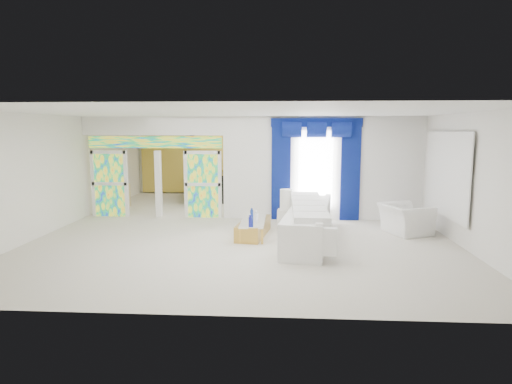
# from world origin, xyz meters

# --- Properties ---
(floor) EXTENTS (12.00, 12.00, 0.00)m
(floor) POSITION_xyz_m (0.00, 0.00, 0.00)
(floor) COLOR #B7AF9E
(floor) RESTS_ON ground
(dividing_wall) EXTENTS (5.70, 0.18, 3.00)m
(dividing_wall) POSITION_xyz_m (2.15, 1.00, 1.50)
(dividing_wall) COLOR white
(dividing_wall) RESTS_ON ground
(dividing_header) EXTENTS (4.30, 0.18, 0.55)m
(dividing_header) POSITION_xyz_m (-2.85, 1.00, 2.73)
(dividing_header) COLOR white
(dividing_header) RESTS_ON dividing_wall
(stained_panel_left) EXTENTS (0.95, 0.04, 2.00)m
(stained_panel_left) POSITION_xyz_m (-4.28, 1.00, 1.00)
(stained_panel_left) COLOR #994C3F
(stained_panel_left) RESTS_ON ground
(stained_panel_right) EXTENTS (0.95, 0.04, 2.00)m
(stained_panel_right) POSITION_xyz_m (-1.42, 1.00, 1.00)
(stained_panel_right) COLOR #994C3F
(stained_panel_right) RESTS_ON ground
(stained_transom) EXTENTS (4.00, 0.05, 0.35)m
(stained_transom) POSITION_xyz_m (-2.85, 1.00, 2.25)
(stained_transom) COLOR #994C3F
(stained_transom) RESTS_ON dividing_header
(window_pane) EXTENTS (1.00, 0.02, 2.30)m
(window_pane) POSITION_xyz_m (1.90, 0.90, 1.45)
(window_pane) COLOR white
(window_pane) RESTS_ON dividing_wall
(blue_drape_left) EXTENTS (0.55, 0.10, 2.80)m
(blue_drape_left) POSITION_xyz_m (0.90, 0.87, 1.40)
(blue_drape_left) COLOR #08034A
(blue_drape_left) RESTS_ON ground
(blue_drape_right) EXTENTS (0.55, 0.10, 2.80)m
(blue_drape_right) POSITION_xyz_m (2.90, 0.87, 1.40)
(blue_drape_right) COLOR #08034A
(blue_drape_right) RESTS_ON ground
(blue_pelmet) EXTENTS (2.60, 0.12, 0.25)m
(blue_pelmet) POSITION_xyz_m (1.90, 0.87, 2.82)
(blue_pelmet) COLOR #08034A
(blue_pelmet) RESTS_ON dividing_wall
(wall_mirror) EXTENTS (0.04, 2.70, 1.90)m
(wall_mirror) POSITION_xyz_m (4.94, -1.00, 1.55)
(wall_mirror) COLOR white
(wall_mirror) RESTS_ON ground
(gold_curtains) EXTENTS (9.70, 0.12, 2.90)m
(gold_curtains) POSITION_xyz_m (0.00, 5.90, 1.50)
(gold_curtains) COLOR gold
(gold_curtains) RESTS_ON ground
(white_sofa) EXTENTS (1.45, 4.17, 0.78)m
(white_sofa) POSITION_xyz_m (1.59, -1.50, 0.39)
(white_sofa) COLOR white
(white_sofa) RESTS_ON ground
(coffee_table) EXTENTS (0.81, 1.79, 0.38)m
(coffee_table) POSITION_xyz_m (0.24, -1.20, 0.19)
(coffee_table) COLOR #B88D39
(coffee_table) RESTS_ON ground
(console_table) EXTENTS (1.12, 0.43, 0.36)m
(console_table) POSITION_xyz_m (1.36, 0.46, 0.18)
(console_table) COLOR white
(console_table) RESTS_ON ground
(table_lamp) EXTENTS (0.36, 0.36, 0.58)m
(table_lamp) POSITION_xyz_m (1.06, 0.46, 0.65)
(table_lamp) COLOR white
(table_lamp) RESTS_ON console_table
(armchair) EXTENTS (1.33, 1.42, 0.74)m
(armchair) POSITION_xyz_m (4.07, -0.74, 0.37)
(armchair) COLOR white
(armchair) RESTS_ON ground
(grand_piano) EXTENTS (1.73, 2.14, 1.00)m
(grand_piano) POSITION_xyz_m (-1.78, 4.33, 0.50)
(grand_piano) COLOR black
(grand_piano) RESTS_ON ground
(piano_bench) EXTENTS (0.89, 0.43, 0.29)m
(piano_bench) POSITION_xyz_m (-1.78, 2.73, 0.14)
(piano_bench) COLOR black
(piano_bench) RESTS_ON ground
(tv_console) EXTENTS (0.59, 0.55, 0.80)m
(tv_console) POSITION_xyz_m (-4.52, 2.49, 0.40)
(tv_console) COLOR tan
(tv_console) RESTS_ON ground
(chandelier) EXTENTS (0.60, 0.60, 0.60)m
(chandelier) POSITION_xyz_m (-2.30, 3.40, 2.65)
(chandelier) COLOR gold
(chandelier) RESTS_ON ceiling
(decanters) EXTENTS (0.22, 1.04, 0.25)m
(decanters) POSITION_xyz_m (0.21, -1.34, 0.48)
(decanters) COLOR navy
(decanters) RESTS_ON coffee_table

